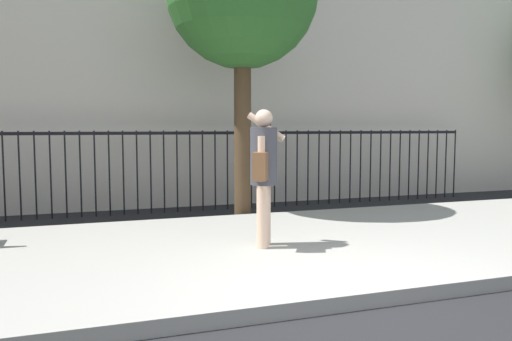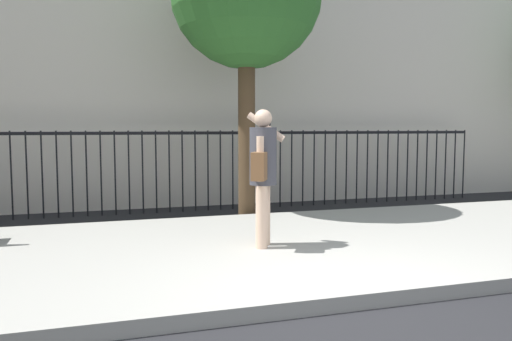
% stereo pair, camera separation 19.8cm
% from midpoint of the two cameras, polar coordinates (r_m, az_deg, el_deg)
% --- Properties ---
extents(ground_plane, '(60.00, 60.00, 0.00)m').
position_cam_midpoint_polar(ground_plane, '(4.85, 10.91, -15.21)').
color(ground_plane, black).
extents(sidewalk, '(28.00, 4.40, 0.15)m').
position_cam_midpoint_polar(sidewalk, '(6.74, 1.44, -8.71)').
color(sidewalk, '#9E9B93').
rests_on(sidewalk, ground).
extents(iron_fence, '(12.03, 0.04, 1.60)m').
position_cam_midpoint_polar(iron_fence, '(10.12, -5.89, 1.24)').
color(iron_fence, black).
rests_on(iron_fence, ground).
extents(pedestrian_on_phone, '(0.60, 0.72, 1.73)m').
position_cam_midpoint_polar(pedestrian_on_phone, '(6.32, -0.05, 0.35)').
color(pedestrian_on_phone, beige).
rests_on(pedestrian_on_phone, sidewalk).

